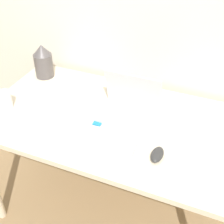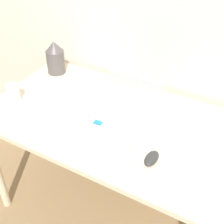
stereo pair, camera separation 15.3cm
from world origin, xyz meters
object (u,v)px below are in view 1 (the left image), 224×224
mouse (157,154)px  mp3_player (98,122)px  mug (5,100)px  keyboard (95,138)px  laptop (129,106)px  vase (43,61)px

mouse → mp3_player: size_ratio=1.85×
mug → mp3_player: bearing=7.5°
keyboard → mouse: 0.31m
laptop → mouse: 0.35m
laptop → mug: laptop is taller
keyboard → mp3_player: (-0.04, 0.12, -0.01)m
mp3_player → mug: mug is taller
laptop → mp3_player: 0.19m
mouse → mp3_player: mouse is taller
vase → mp3_player: 0.61m
keyboard → vase: vase is taller
keyboard → mp3_player: keyboard is taller
mp3_player → mug: 0.53m
keyboard → mug: mug is taller
mug → keyboard: bearing=-5.2°
keyboard → mug: bearing=174.8°
keyboard → mug: 0.57m
mouse → mp3_player: (-0.35, 0.12, -0.01)m
laptop → mouse: (0.23, -0.26, -0.03)m
mug → vase: bearing=88.5°
mug → mouse: bearing=-3.5°
mp3_player → mug: size_ratio=0.56×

